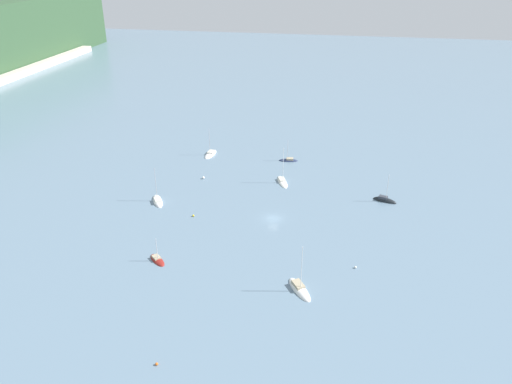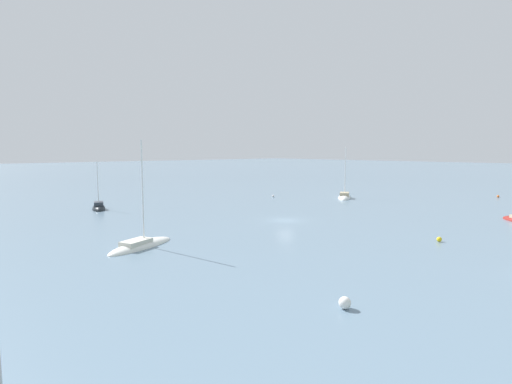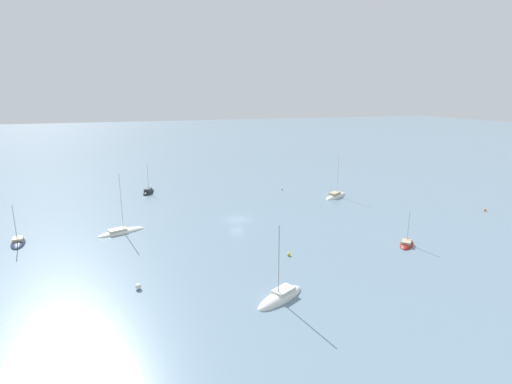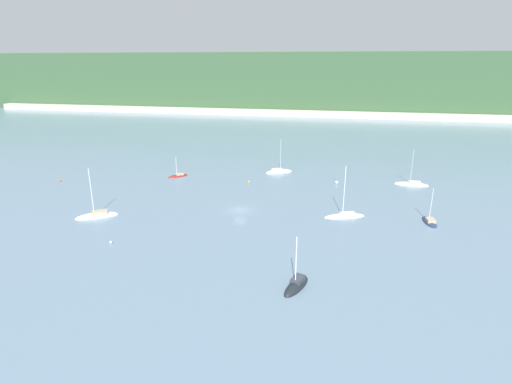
{
  "view_description": "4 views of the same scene",
  "coord_description": "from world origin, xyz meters",
  "px_view_note": "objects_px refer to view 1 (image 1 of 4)",
  "views": [
    {
      "loc": [
        -109.78,
        -16.38,
        62.16
      ],
      "look_at": [
        8.14,
        5.98,
        3.11
      ],
      "focal_mm": 35.0,
      "sensor_mm": 36.0,
      "label": 1
    },
    {
      "loc": [
        40.41,
        38.23,
        9.87
      ],
      "look_at": [
        -8.45,
        -15.42,
        2.21
      ],
      "focal_mm": 28.0,
      "sensor_mm": 36.0,
      "label": 2
    },
    {
      "loc": [
        20.63,
        73.92,
        24.85
      ],
      "look_at": [
        -5.89,
        -5.51,
        3.97
      ],
      "focal_mm": 28.0,
      "sensor_mm": 36.0,
      "label": 3
    },
    {
      "loc": [
        20.04,
        -78.31,
        30.65
      ],
      "look_at": [
        3.11,
        2.24,
        3.63
      ],
      "focal_mm": 28.0,
      "sensor_mm": 36.0,
      "label": 4
    }
  ],
  "objects_px": {
    "sailboat_6": "(299,289)",
    "mooring_buoy_0": "(355,267)",
    "sailboat_3": "(157,260)",
    "mooring_buoy_2": "(193,216)",
    "sailboat_2": "(158,201)",
    "sailboat_4": "(211,154)",
    "sailboat_1": "(385,201)",
    "sailboat_5": "(288,161)",
    "mooring_buoy_1": "(157,364)",
    "mooring_buoy_3": "(203,178)",
    "sailboat_0": "(282,182)"
  },
  "relations": [
    {
      "from": "sailboat_1",
      "to": "mooring_buoy_0",
      "type": "distance_m",
      "value": 34.48
    },
    {
      "from": "mooring_buoy_0",
      "to": "mooring_buoy_2",
      "type": "xyz_separation_m",
      "value": [
        15.57,
        41.17,
        0.01
      ]
    },
    {
      "from": "sailboat_4",
      "to": "sailboat_5",
      "type": "height_order",
      "value": "sailboat_4"
    },
    {
      "from": "sailboat_0",
      "to": "sailboat_2",
      "type": "height_order",
      "value": "sailboat_0"
    },
    {
      "from": "sailboat_6",
      "to": "mooring_buoy_2",
      "type": "height_order",
      "value": "sailboat_6"
    },
    {
      "from": "sailboat_6",
      "to": "mooring_buoy_0",
      "type": "relative_size",
      "value": 22.21
    },
    {
      "from": "sailboat_4",
      "to": "sailboat_5",
      "type": "distance_m",
      "value": 26.27
    },
    {
      "from": "sailboat_2",
      "to": "mooring_buoy_3",
      "type": "relative_size",
      "value": 13.65
    },
    {
      "from": "sailboat_0",
      "to": "mooring_buoy_3",
      "type": "xyz_separation_m",
      "value": [
        -2.05,
        23.48,
        0.3
      ]
    },
    {
      "from": "mooring_buoy_0",
      "to": "sailboat_3",
      "type": "bearing_deg",
      "value": 96.8
    },
    {
      "from": "sailboat_2",
      "to": "mooring_buoy_0",
      "type": "height_order",
      "value": "sailboat_2"
    },
    {
      "from": "mooring_buoy_0",
      "to": "sailboat_0",
      "type": "bearing_deg",
      "value": 28.09
    },
    {
      "from": "mooring_buoy_2",
      "to": "mooring_buoy_3",
      "type": "distance_m",
      "value": 23.18
    },
    {
      "from": "sailboat_3",
      "to": "mooring_buoy_2",
      "type": "xyz_separation_m",
      "value": [
        20.71,
        -1.88,
        0.19
      ]
    },
    {
      "from": "sailboat_6",
      "to": "mooring_buoy_3",
      "type": "bearing_deg",
      "value": -177.34
    },
    {
      "from": "sailboat_2",
      "to": "mooring_buoy_1",
      "type": "height_order",
      "value": "sailboat_2"
    },
    {
      "from": "sailboat_4",
      "to": "sailboat_5",
      "type": "bearing_deg",
      "value": 92.89
    },
    {
      "from": "sailboat_5",
      "to": "mooring_buoy_1",
      "type": "relative_size",
      "value": 15.28
    },
    {
      "from": "sailboat_0",
      "to": "mooring_buoy_2",
      "type": "bearing_deg",
      "value": -58.68
    },
    {
      "from": "sailboat_1",
      "to": "mooring_buoy_3",
      "type": "distance_m",
      "value": 52.77
    },
    {
      "from": "sailboat_3",
      "to": "mooring_buoy_3",
      "type": "xyz_separation_m",
      "value": [
        43.55,
        2.04,
        0.31
      ]
    },
    {
      "from": "sailboat_3",
      "to": "mooring_buoy_2",
      "type": "bearing_deg",
      "value": 129.57
    },
    {
      "from": "sailboat_1",
      "to": "sailboat_2",
      "type": "height_order",
      "value": "sailboat_2"
    },
    {
      "from": "sailboat_0",
      "to": "sailboat_1",
      "type": "height_order",
      "value": "sailboat_0"
    },
    {
      "from": "sailboat_0",
      "to": "mooring_buoy_1",
      "type": "bearing_deg",
      "value": -28.47
    },
    {
      "from": "sailboat_4",
      "to": "sailboat_6",
      "type": "distance_m",
      "value": 76.97
    },
    {
      "from": "sailboat_5",
      "to": "mooring_buoy_1",
      "type": "xyz_separation_m",
      "value": [
        -91.35,
        10.12,
        0.15
      ]
    },
    {
      "from": "sailboat_1",
      "to": "mooring_buoy_0",
      "type": "relative_size",
      "value": 17.38
    },
    {
      "from": "sailboat_2",
      "to": "mooring_buoy_3",
      "type": "distance_m",
      "value": 18.5
    },
    {
      "from": "sailboat_1",
      "to": "sailboat_5",
      "type": "xyz_separation_m",
      "value": [
        23.38,
        29.39,
        -0.0
      ]
    },
    {
      "from": "mooring_buoy_3",
      "to": "sailboat_2",
      "type": "bearing_deg",
      "value": 154.09
    },
    {
      "from": "sailboat_1",
      "to": "sailboat_3",
      "type": "relative_size",
      "value": 1.41
    },
    {
      "from": "sailboat_4",
      "to": "mooring_buoy_1",
      "type": "height_order",
      "value": "sailboat_4"
    },
    {
      "from": "sailboat_0",
      "to": "mooring_buoy_1",
      "type": "relative_size",
      "value": 23.09
    },
    {
      "from": "sailboat_1",
      "to": "sailboat_4",
      "type": "height_order",
      "value": "sailboat_4"
    },
    {
      "from": "sailboat_6",
      "to": "mooring_buoy_2",
      "type": "xyz_separation_m",
      "value": [
        25.36,
        30.13,
        0.16
      ]
    },
    {
      "from": "sailboat_6",
      "to": "mooring_buoy_3",
      "type": "distance_m",
      "value": 59.02
    },
    {
      "from": "sailboat_4",
      "to": "mooring_buoy_0",
      "type": "distance_m",
      "value": 75.11
    },
    {
      "from": "mooring_buoy_0",
      "to": "mooring_buoy_1",
      "type": "relative_size",
      "value": 1.03
    },
    {
      "from": "sailboat_5",
      "to": "sailboat_6",
      "type": "bearing_deg",
      "value": 92.39
    },
    {
      "from": "sailboat_2",
      "to": "sailboat_6",
      "type": "distance_m",
      "value": 52.64
    },
    {
      "from": "sailboat_0",
      "to": "sailboat_4",
      "type": "xyz_separation_m",
      "value": [
        17.15,
        26.59,
        -0.01
      ]
    },
    {
      "from": "sailboat_2",
      "to": "mooring_buoy_3",
      "type": "height_order",
      "value": "sailboat_2"
    },
    {
      "from": "sailboat_6",
      "to": "sailboat_5",
      "type": "bearing_deg",
      "value": 156.68
    },
    {
      "from": "sailboat_0",
      "to": "sailboat_3",
      "type": "relative_size",
      "value": 1.82
    },
    {
      "from": "sailboat_2",
      "to": "sailboat_6",
      "type": "relative_size",
      "value": 0.94
    },
    {
      "from": "sailboat_4",
      "to": "sailboat_1",
      "type": "bearing_deg",
      "value": 70.87
    },
    {
      "from": "mooring_buoy_2",
      "to": "sailboat_5",
      "type": "bearing_deg",
      "value": -24.89
    },
    {
      "from": "sailboat_2",
      "to": "sailboat_5",
      "type": "distance_m",
      "value": 47.11
    },
    {
      "from": "sailboat_6",
      "to": "mooring_buoy_3",
      "type": "relative_size",
      "value": 14.6
    }
  ]
}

